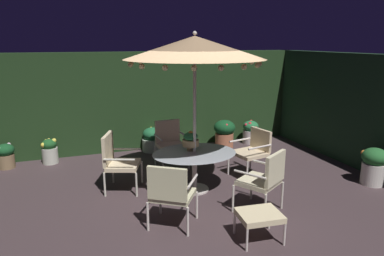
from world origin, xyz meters
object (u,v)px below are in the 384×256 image
(patio_chair_south, at_px, (253,149))
(potted_plant_back_center, at_px, (374,165))
(potted_plant_left_far, at_px, (6,155))
(potted_plant_right_near, at_px, (50,151))
(ottoman_footrest, at_px, (259,216))
(patio_dining_table, at_px, (195,159))
(potted_plant_left_near, at_px, (224,133))
(patio_chair_northeast, at_px, (117,159))
(patio_chair_east, at_px, (171,191))
(potted_plant_right_far, at_px, (250,131))
(potted_plant_back_left, at_px, (152,140))
(patio_umbrella, at_px, (195,48))
(patio_chair_north, at_px, (170,140))
(centerpiece_planter, at_px, (191,140))
(patio_chair_southeast, at_px, (265,177))

(patio_chair_south, xyz_separation_m, potted_plant_back_center, (1.92, -1.16, -0.18))
(potted_plant_left_far, bearing_deg, patio_chair_south, -24.16)
(potted_plant_left_far, xyz_separation_m, potted_plant_right_near, (0.87, 0.01, -0.00))
(ottoman_footrest, xyz_separation_m, potted_plant_left_far, (-3.67, 4.27, -0.06))
(patio_dining_table, xyz_separation_m, potted_plant_left_near, (1.62, 2.25, -0.21))
(patio_dining_table, relative_size, potted_plant_left_near, 2.15)
(patio_chair_northeast, distance_m, patio_chair_east, 1.72)
(patio_dining_table, xyz_separation_m, potted_plant_right_far, (2.44, 2.37, -0.28))
(potted_plant_back_center, xyz_separation_m, potted_plant_back_left, (-3.46, 3.43, -0.10))
(patio_chair_northeast, relative_size, potted_plant_right_near, 1.86)
(patio_umbrella, xyz_separation_m, patio_chair_east, (-0.78, -1.15, -1.96))
(patio_dining_table, height_order, potted_plant_right_far, patio_dining_table)
(potted_plant_back_left, bearing_deg, potted_plant_left_near, -9.91)
(patio_chair_northeast, height_order, potted_plant_back_center, patio_chair_northeast)
(potted_plant_back_left, relative_size, potted_plant_left_near, 0.83)
(patio_chair_north, bearing_deg, patio_chair_east, -105.72)
(potted_plant_right_near, relative_size, potted_plant_right_far, 0.93)
(patio_umbrella, height_order, potted_plant_right_far, patio_umbrella)
(centerpiece_planter, bearing_deg, patio_chair_southeast, -59.21)
(patio_dining_table, height_order, potted_plant_left_far, patio_dining_table)
(patio_chair_northeast, xyz_separation_m, potted_plant_left_near, (2.93, 1.76, -0.21))
(patio_dining_table, height_order, patio_chair_south, patio_chair_south)
(patio_chair_northeast, bearing_deg, patio_chair_north, 35.76)
(patio_dining_table, distance_m, patio_umbrella, 1.94)
(patio_chair_northeast, height_order, potted_plant_back_left, patio_chair_northeast)
(ottoman_footrest, xyz_separation_m, potted_plant_right_far, (2.17, 4.21, -0.03))
(patio_dining_table, xyz_separation_m, potted_plant_left_far, (-3.41, 2.42, -0.31))
(patio_chair_north, bearing_deg, patio_chair_southeast, -72.63)
(ottoman_footrest, height_order, potted_plant_left_near, potted_plant_left_near)
(patio_chair_north, height_order, potted_plant_left_far, patio_chair_north)
(centerpiece_planter, xyz_separation_m, potted_plant_right_near, (-2.50, 2.31, -0.63))
(potted_plant_back_center, bearing_deg, potted_plant_left_near, 117.96)
(ottoman_footrest, bearing_deg, patio_umbrella, 98.21)
(patio_umbrella, relative_size, potted_plant_back_center, 3.95)
(patio_chair_east, height_order, potted_plant_right_near, patio_chair_east)
(patio_umbrella, relative_size, patio_chair_east, 2.86)
(patio_chair_north, distance_m, patio_chair_east, 2.63)
(ottoman_footrest, relative_size, potted_plant_left_near, 0.86)
(patio_dining_table, height_order, potted_plant_back_center, patio_dining_table)
(patio_chair_southeast, xyz_separation_m, potted_plant_left_far, (-4.15, 3.60, -0.30))
(ottoman_footrest, bearing_deg, patio_chair_southeast, 54.89)
(potted_plant_back_left, distance_m, potted_plant_right_near, 2.35)
(potted_plant_back_left, xyz_separation_m, potted_plant_right_near, (-2.35, -0.13, -0.00))
(patio_dining_table, distance_m, potted_plant_back_center, 3.40)
(potted_plant_left_near, bearing_deg, patio_chair_southeast, -104.45)
(potted_plant_back_left, distance_m, potted_plant_right_far, 2.63)
(potted_plant_left_far, height_order, potted_plant_right_far, potted_plant_right_far)
(ottoman_footrest, relative_size, potted_plant_back_left, 1.03)
(centerpiece_planter, bearing_deg, patio_chair_east, -120.43)
(potted_plant_back_left, bearing_deg, patio_umbrella, -85.92)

